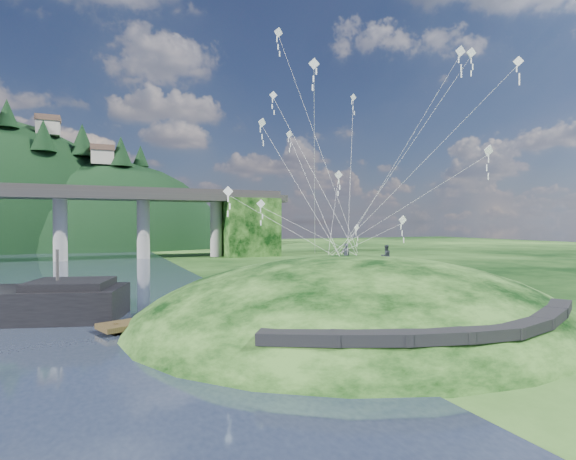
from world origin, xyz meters
name	(u,v)px	position (x,y,z in m)	size (l,w,h in m)	color
ground	(269,337)	(0.00, 0.00, 0.00)	(320.00, 320.00, 0.00)	black
grass_hill	(355,339)	(8.00, 2.00, -1.50)	(36.00, 32.00, 13.00)	black
footpath	(465,326)	(7.46, -9.74, 2.08)	(22.29, 5.84, 0.83)	black
bridge	(0,211)	(-26.46, 70.07, 9.70)	(160.00, 11.00, 15.00)	#2D2B2B
wooden_dock	(194,314)	(-3.55, 7.11, 0.45)	(14.29, 6.97, 1.03)	#342815
kite_flyers	(371,244)	(9.81, 2.57, 5.87)	(3.51, 2.42, 1.99)	#23262E
kite_swarm	(349,133)	(9.06, 4.80, 15.17)	(18.62, 16.62, 19.93)	silver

